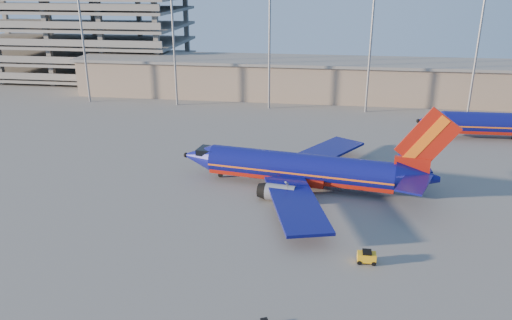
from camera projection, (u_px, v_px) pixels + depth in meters
The scene contains 6 objects.
ground at pixel (264, 201), 61.84m from camera, with size 220.00×220.00×0.00m, color slate.
terminal_building at pixel (341, 79), 112.77m from camera, with size 122.00×16.00×8.50m.
parking_garage at pixel (73, 33), 134.93m from camera, with size 62.00×32.00×21.40m.
light_mast_row at pixel (320, 23), 97.72m from camera, with size 101.60×1.60×28.65m.
aircraft_main at pixel (306, 169), 65.10m from camera, with size 35.39×33.81×12.03m.
baggage_tug at pixel (367, 257), 48.40m from camera, with size 1.81×1.10×1.30m.
Camera 1 is at (7.26, -55.74, 26.32)m, focal length 35.00 mm.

